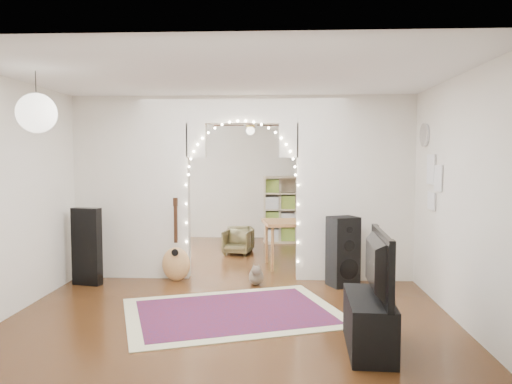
{
  "coord_description": "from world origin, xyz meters",
  "views": [
    {
      "loc": [
        0.56,
        -7.36,
        1.8
      ],
      "look_at": [
        0.19,
        0.3,
        1.27
      ],
      "focal_mm": 35.0,
      "sensor_mm": 36.0,
      "label": 1
    }
  ],
  "objects_px": {
    "media_console": "(369,323)",
    "dining_chair_left": "(237,242)",
    "dining_table": "(300,225)",
    "bookcase": "(296,209)",
    "dining_chair_right": "(241,238)",
    "acoustic_guitar": "(176,250)",
    "floor_speaker": "(343,252)"
  },
  "relations": [
    {
      "from": "dining_chair_left",
      "to": "dining_table",
      "type": "bearing_deg",
      "value": -30.5
    },
    {
      "from": "dining_chair_right",
      "to": "acoustic_guitar",
      "type": "bearing_deg",
      "value": -118.41
    },
    {
      "from": "floor_speaker",
      "to": "acoustic_guitar",
      "type": "bearing_deg",
      "value": 152.17
    },
    {
      "from": "dining_table",
      "to": "floor_speaker",
      "type": "bearing_deg",
      "value": -76.62
    },
    {
      "from": "media_console",
      "to": "dining_chair_right",
      "type": "height_order",
      "value": "media_console"
    },
    {
      "from": "floor_speaker",
      "to": "media_console",
      "type": "height_order",
      "value": "floor_speaker"
    },
    {
      "from": "bookcase",
      "to": "dining_chair_right",
      "type": "height_order",
      "value": "bookcase"
    },
    {
      "from": "acoustic_guitar",
      "to": "media_console",
      "type": "distance_m",
      "value": 3.42
    },
    {
      "from": "floor_speaker",
      "to": "media_console",
      "type": "bearing_deg",
      "value": -115.2
    },
    {
      "from": "bookcase",
      "to": "dining_chair_right",
      "type": "relative_size",
      "value": 2.91
    },
    {
      "from": "dining_chair_right",
      "to": "bookcase",
      "type": "bearing_deg",
      "value": 24.87
    },
    {
      "from": "media_console",
      "to": "dining_chair_left",
      "type": "xyz_separation_m",
      "value": [
        -1.63,
        4.53,
        -0.03
      ]
    },
    {
      "from": "floor_speaker",
      "to": "dining_chair_right",
      "type": "bearing_deg",
      "value": 97.2
    },
    {
      "from": "dining_chair_left",
      "to": "media_console",
      "type": "bearing_deg",
      "value": -60.98
    },
    {
      "from": "floor_speaker",
      "to": "dining_table",
      "type": "distance_m",
      "value": 1.39
    },
    {
      "from": "acoustic_guitar",
      "to": "bookcase",
      "type": "relative_size",
      "value": 0.73
    },
    {
      "from": "dining_table",
      "to": "acoustic_guitar",
      "type": "bearing_deg",
      "value": -159.02
    },
    {
      "from": "dining_table",
      "to": "dining_chair_right",
      "type": "distance_m",
      "value": 1.89
    },
    {
      "from": "dining_table",
      "to": "dining_chair_left",
      "type": "relative_size",
      "value": 2.67
    },
    {
      "from": "bookcase",
      "to": "dining_chair_right",
      "type": "distance_m",
      "value": 1.47
    },
    {
      "from": "acoustic_guitar",
      "to": "media_console",
      "type": "xyz_separation_m",
      "value": [
        2.35,
        -2.48,
        -0.2
      ]
    },
    {
      "from": "acoustic_guitar",
      "to": "bookcase",
      "type": "xyz_separation_m",
      "value": [
        1.85,
        3.4,
        0.25
      ]
    },
    {
      "from": "bookcase",
      "to": "dining_table",
      "type": "distance_m",
      "value": 2.3
    },
    {
      "from": "acoustic_guitar",
      "to": "dining_chair_right",
      "type": "height_order",
      "value": "acoustic_guitar"
    },
    {
      "from": "floor_speaker",
      "to": "dining_chair_right",
      "type": "xyz_separation_m",
      "value": [
        -1.65,
        2.72,
        -0.27
      ]
    },
    {
      "from": "floor_speaker",
      "to": "dining_chair_left",
      "type": "height_order",
      "value": "floor_speaker"
    },
    {
      "from": "dining_table",
      "to": "bookcase",
      "type": "bearing_deg",
      "value": 80.02
    },
    {
      "from": "media_console",
      "to": "acoustic_guitar",
      "type": "bearing_deg",
      "value": 136.23
    },
    {
      "from": "bookcase",
      "to": "dining_chair_left",
      "type": "height_order",
      "value": "bookcase"
    },
    {
      "from": "acoustic_guitar",
      "to": "dining_chair_left",
      "type": "distance_m",
      "value": 2.18
    },
    {
      "from": "bookcase",
      "to": "media_console",
      "type": "bearing_deg",
      "value": -95.89
    },
    {
      "from": "dining_table",
      "to": "dining_chair_right",
      "type": "bearing_deg",
      "value": 117.32
    }
  ]
}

